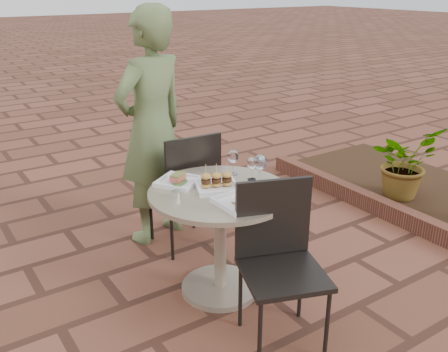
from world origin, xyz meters
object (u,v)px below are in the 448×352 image
chair_far (188,183)px  chair_near (278,250)px  plate_sliders (216,183)px  plate_tuna (240,202)px  diner (152,128)px  cafe_table (220,226)px  plate_salmon (178,181)px

chair_far → chair_near: bearing=88.8°
chair_far → plate_sliders: 0.62m
plate_sliders → plate_tuna: 0.28m
diner → plate_sliders: bearing=73.4°
cafe_table → plate_tuna: plate_tuna is taller
diner → plate_tuna: (-0.02, -1.19, -0.16)m
cafe_table → plate_tuna: bearing=-93.5°
diner → plate_salmon: diner is taller
cafe_table → plate_sliders: plate_sliders is taller
chair_near → chair_far: bearing=106.3°
cafe_table → plate_salmon: plate_salmon is taller
cafe_table → chair_near: size_ratio=0.97×
chair_far → plate_tuna: (-0.13, -0.85, 0.20)m
chair_far → diner: diner is taller
diner → cafe_table: bearing=73.4°
chair_near → plate_tuna: bearing=120.4°
plate_tuna → chair_near: bearing=-79.5°
chair_near → plate_tuna: 0.36m
chair_near → plate_tuna: size_ratio=3.48×
cafe_table → diner: diner is taller
chair_far → plate_salmon: 0.50m
cafe_table → chair_near: 0.54m
plate_salmon → chair_near: bearing=-75.4°
cafe_table → plate_sliders: 0.29m
chair_far → diner: (-0.11, 0.34, 0.35)m
plate_sliders → plate_tuna: (-0.01, -0.28, -0.02)m
diner → plate_sliders: diner is taller
plate_sliders → plate_salmon: bearing=127.9°
cafe_table → plate_salmon: (-0.16, 0.24, 0.27)m
chair_near → plate_tuna: chair_near is taller
plate_salmon → plate_tuna: plate_salmon is taller
chair_far → plate_tuna: 0.88m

